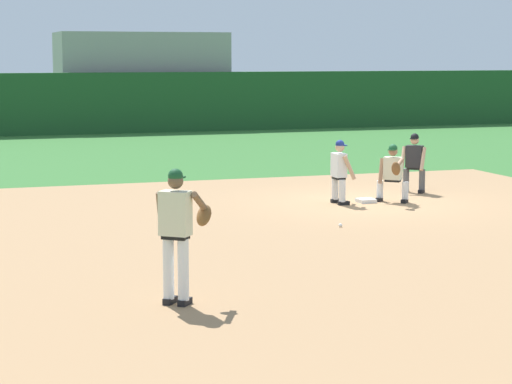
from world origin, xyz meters
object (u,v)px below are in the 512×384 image
Objects in this scene: first_base_bag at (366,201)px; umpire at (414,161)px; pitcher at (178,228)px; baserunner at (340,169)px; baseball at (340,225)px; first_baseman at (393,171)px.

umpire reaches higher than first_base_bag.
baserunner is at bearing 53.78° from pitcher.
first_baseman reaches higher than baseball.
first_base_bag is 5.14× the size of baseball.
baseball is at bearing 47.64° from pitcher.
first_baseman is (6.94, 7.60, -0.33)m from pitcher.
pitcher is 10.30m from first_baseman.
baseball is 3.16m from baserunner.
umpire is at bearing 47.44° from baseball.
pitcher is 12.10m from umpire.
pitcher reaches higher than baserunner.
baserunner is at bearing -179.18° from first_base_bag.
baserunner is 1.00× the size of umpire.
baseball is 0.05× the size of umpire.
first_baseman is 0.92× the size of baserunner.
first_baseman is (0.58, -0.17, 0.69)m from first_base_bag.
baserunner and umpire have the same top height.
baserunner is 2.74m from umpire.
first_baseman is at bearing 47.63° from pitcher.
pitcher reaches higher than first_base_bag.
baserunner is (5.69, 7.77, -0.27)m from pitcher.
umpire is at bearing 47.11° from first_baseman.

